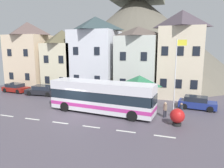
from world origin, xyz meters
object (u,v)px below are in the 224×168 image
hilltop_castle (137,36)px  transit_bus (102,97)px  parked_car_03 (42,90)px  pedestrian_00 (181,111)px  parked_car_00 (197,103)px  townhouse_02 (96,54)px  pedestrian_01 (165,109)px  townhouse_04 (180,54)px  harbour_buoy (177,116)px  townhouse_00 (29,55)px  townhouse_01 (63,60)px  parked_car_01 (16,88)px  flagpole (176,71)px  bus_shelter (139,81)px  townhouse_03 (137,61)px  public_bench (128,98)px  parked_car_02 (88,92)px

hilltop_castle → transit_bus: size_ratio=3.99×
parked_car_03 → pedestrian_00: pedestrian_00 is taller
parked_car_00 → pedestrian_00: (-1.65, -4.29, 0.19)m
townhouse_02 → pedestrian_00: size_ratio=6.82×
parked_car_00 → pedestrian_01: (-3.08, -3.96, 0.15)m
townhouse_04 → harbour_buoy: townhouse_04 is taller
townhouse_04 → hilltop_castle: bearing=118.4°
townhouse_00 → townhouse_01: (6.50, -0.05, -0.73)m
parked_car_01 → harbour_buoy: (23.15, -6.45, 0.19)m
parked_car_03 → flagpole: bearing=167.4°
parked_car_03 → townhouse_00: bearing=-44.1°
hilltop_castle → parked_car_01: 27.77m
bus_shelter → parked_car_01: size_ratio=0.90×
townhouse_02 → townhouse_03: 6.73m
flagpole → public_bench: bearing=152.6°
parked_car_02 → townhouse_00: bearing=-21.7°
pedestrian_00 → parked_car_01: bearing=168.1°
townhouse_04 → parked_car_03: bearing=-163.4°
townhouse_03 → parked_car_03: 14.02m
townhouse_00 → parked_car_02: size_ratio=2.54×
townhouse_01 → parked_car_03: (-0.40, -5.04, -3.96)m
parked_car_01 → pedestrian_00: size_ratio=2.45×
parked_car_02 → pedestrian_01: pedestrian_01 is taller
public_bench → flagpole: size_ratio=0.24×
townhouse_02 → townhouse_04: bearing=-2.0°
townhouse_02 → townhouse_01: bearing=-171.7°
transit_bus → pedestrian_00: size_ratio=6.74×
townhouse_00 → parked_car_01: townhouse_00 is taller
pedestrian_00 → public_bench: bearing=141.9°
transit_bus → public_bench: 5.35m
transit_bus → parked_car_01: 16.61m
parked_car_01 → parked_car_02: parked_car_02 is taller
flagpole → townhouse_01: bearing=156.3°
townhouse_03 → public_bench: townhouse_03 is taller
townhouse_01 → harbour_buoy: 21.29m
pedestrian_00 → harbour_buoy: pedestrian_00 is taller
transit_bus → parked_car_01: size_ratio=2.75×
transit_bus → public_bench: size_ratio=6.31×
pedestrian_01 → townhouse_00: bearing=158.0°
townhouse_01 → hilltop_castle: bearing=65.9°
townhouse_00 → parked_car_02: townhouse_00 is taller
public_bench → townhouse_01: bearing=158.1°
townhouse_03 → pedestrian_01: (4.67, -9.48, -3.89)m
townhouse_01 → flagpole: townhouse_01 is taller
hilltop_castle → public_bench: size_ratio=25.14×
townhouse_03 → hilltop_castle: 18.82m
parked_car_01 → parked_car_03: bearing=0.4°
hilltop_castle → flagpole: bearing=-70.0°
townhouse_01 → parked_car_00: 20.79m
parked_car_01 → harbour_buoy: harbour_buoy is taller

